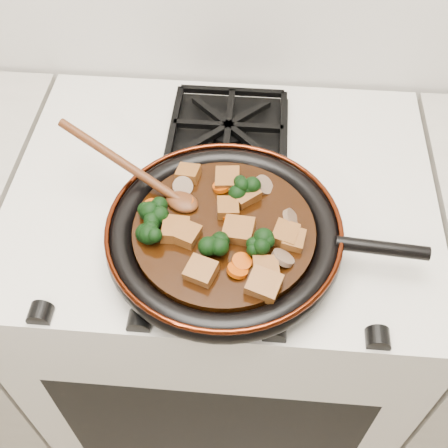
{
  "coord_description": "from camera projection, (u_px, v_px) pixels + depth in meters",
  "views": [
    {
      "loc": [
        0.06,
        1.02,
        1.65
      ],
      "look_at": [
        0.01,
        1.55,
        0.97
      ],
      "focal_mm": 45.0,
      "sensor_mm": 36.0,
      "label": 1
    }
  ],
  "objects": [
    {
      "name": "tofu_cube_9",
      "position": [
        185.0,
        234.0,
        0.85
      ],
      "size": [
        0.05,
        0.05,
        0.03
      ],
      "primitive_type": "cube",
      "rotation": [
        0.02,
        -0.05,
        2.79
      ],
      "color": "brown",
      "rests_on": "braising_sauce"
    },
    {
      "name": "broccoli_floret_4",
      "position": [
        149.0,
        236.0,
        0.85
      ],
      "size": [
        0.09,
        0.08,
        0.07
      ],
      "primitive_type": null,
      "rotation": [
        -0.19,
        -0.09,
        1.07
      ],
      "color": "black",
      "rests_on": "braising_sauce"
    },
    {
      "name": "tofu_cube_2",
      "position": [
        201.0,
        271.0,
        0.81
      ],
      "size": [
        0.05,
        0.05,
        0.03
      ],
      "primitive_type": "cube",
      "rotation": [
        -0.11,
        0.03,
        2.79
      ],
      "color": "brown",
      "rests_on": "braising_sauce"
    },
    {
      "name": "carrot_coin_4",
      "position": [
        222.0,
        187.0,
        0.92
      ],
      "size": [
        0.03,
        0.03,
        0.02
      ],
      "primitive_type": "cylinder",
      "rotation": [
        -0.15,
        -0.18,
        0.0
      ],
      "color": "#AD3D04",
      "rests_on": "braising_sauce"
    },
    {
      "name": "carrot_coin_3",
      "position": [
        242.0,
        262.0,
        0.83
      ],
      "size": [
        0.03,
        0.03,
        0.01
      ],
      "primitive_type": "cylinder",
      "rotation": [
        0.05,
        0.19,
        0.0
      ],
      "color": "#AD3D04",
      "rests_on": "braising_sauce"
    },
    {
      "name": "tofu_cube_11",
      "position": [
        264.0,
        285.0,
        0.8
      ],
      "size": [
        0.06,
        0.06,
        0.03
      ],
      "primitive_type": "cube",
      "rotation": [
        0.07,
        -0.09,
        1.25
      ],
      "color": "brown",
      "rests_on": "braising_sauce"
    },
    {
      "name": "skillet",
      "position": [
        225.0,
        234.0,
        0.88
      ],
      "size": [
        0.5,
        0.37,
        0.05
      ],
      "rotation": [
        0.0,
        0.0,
        -0.07
      ],
      "color": "black",
      "rests_on": "burner_grate_front"
    },
    {
      "name": "tofu_cube_4",
      "position": [
        188.0,
        174.0,
        0.93
      ],
      "size": [
        0.04,
        0.04,
        0.03
      ],
      "primitive_type": "cube",
      "rotation": [
        0.07,
        0.1,
        2.97
      ],
      "color": "brown",
      "rests_on": "braising_sauce"
    },
    {
      "name": "carrot_coin_5",
      "position": [
        229.0,
        213.0,
        0.89
      ],
      "size": [
        0.03,
        0.03,
        0.01
      ],
      "primitive_type": "cylinder",
      "rotation": [
        -0.05,
        -0.14,
        0.0
      ],
      "color": "#AD3D04",
      "rests_on": "braising_sauce"
    },
    {
      "name": "wooden_spoon",
      "position": [
        147.0,
        179.0,
        0.9
      ],
      "size": [
        0.15,
        0.09,
        0.24
      ],
      "rotation": [
        0.0,
        0.0,
        2.7
      ],
      "color": "#4D2510",
      "rests_on": "braising_sauce"
    },
    {
      "name": "carrot_coin_2",
      "position": [
        186.0,
        203.0,
        0.9
      ],
      "size": [
        0.03,
        0.03,
        0.02
      ],
      "primitive_type": "cylinder",
      "rotation": [
        -0.06,
        -0.31,
        0.0
      ],
      "color": "#AD3D04",
      "rests_on": "braising_sauce"
    },
    {
      "name": "tofu_cube_3",
      "position": [
        228.0,
        208.0,
        0.89
      ],
      "size": [
        0.04,
        0.04,
        0.02
      ],
      "primitive_type": "cube",
      "rotation": [
        0.04,
        0.02,
        1.69
      ],
      "color": "brown",
      "rests_on": "braising_sauce"
    },
    {
      "name": "broccoli_floret_2",
      "position": [
        153.0,
        213.0,
        0.88
      ],
      "size": [
        0.09,
        0.09,
        0.07
      ],
      "primitive_type": null,
      "rotation": [
        0.22,
        0.16,
        2.19
      ],
      "color": "black",
      "rests_on": "braising_sauce"
    },
    {
      "name": "tofu_cube_7",
      "position": [
        245.0,
        195.0,
        0.9
      ],
      "size": [
        0.06,
        0.06,
        0.03
      ],
      "primitive_type": "cube",
      "rotation": [
        0.05,
        -0.09,
        0.66
      ],
      "color": "brown",
      "rests_on": "braising_sauce"
    },
    {
      "name": "burner_grate_back",
      "position": [
        228.0,
        129.0,
        1.08
      ],
      "size": [
        0.23,
        0.23,
        0.03
      ],
      "primitive_type": null,
      "color": "black",
      "rests_on": "stove"
    },
    {
      "name": "mushroom_slice_0",
      "position": [
        263.0,
        185.0,
        0.92
      ],
      "size": [
        0.04,
        0.04,
        0.03
      ],
      "primitive_type": "cylinder",
      "rotation": [
        0.64,
        0.0,
        1.35
      ],
      "color": "brown",
      "rests_on": "braising_sauce"
    },
    {
      "name": "broccoli_floret_3",
      "position": [
        245.0,
        188.0,
        0.91
      ],
      "size": [
        0.09,
        0.08,
        0.07
      ],
      "primitive_type": null,
      "rotation": [
        0.18,
        0.17,
        0.64
      ],
      "color": "black",
      "rests_on": "braising_sauce"
    },
    {
      "name": "tofu_cube_0",
      "position": [
        293.0,
        240.0,
        0.85
      ],
      "size": [
        0.04,
        0.04,
        0.02
      ],
      "primitive_type": "cube",
      "rotation": [
        0.1,
        -0.05,
        1.39
      ],
      "color": "brown",
      "rests_on": "braising_sauce"
    },
    {
      "name": "broccoli_floret_0",
      "position": [
        154.0,
        229.0,
        0.86
      ],
      "size": [
        0.09,
        0.09,
        0.06
      ],
      "primitive_type": null,
      "rotation": [
        -0.19,
        -0.0,
        2.38
      ],
      "color": "black",
      "rests_on": "braising_sauce"
    },
    {
      "name": "tofu_cube_10",
      "position": [
        175.0,
        230.0,
        0.86
      ],
      "size": [
        0.04,
        0.04,
        0.03
      ],
      "primitive_type": "cube",
      "rotation": [
        -0.03,
        0.11,
        0.04
      ],
      "color": "brown",
      "rests_on": "braising_sauce"
    },
    {
      "name": "tofu_cube_6",
      "position": [
        285.0,
        235.0,
        0.85
      ],
      "size": [
        0.05,
        0.05,
        0.02
      ],
      "primitive_type": "cube",
      "rotation": [
        0.06,
        -0.0,
        1.29
      ],
      "color": "brown",
      "rests_on": "braising_sauce"
    },
    {
      "name": "carrot_coin_1",
      "position": [
        153.0,
        206.0,
        0.89
      ],
      "size": [
        0.03,
        0.03,
        0.01
      ],
      "primitive_type": "cylinder",
      "rotation": [
        -0.06,
        0.16,
        0.0
      ],
      "color": "#AD3D04",
      "rests_on": "braising_sauce"
    },
    {
      "name": "broccoli_floret_1",
      "position": [
        261.0,
        247.0,
        0.83
      ],
      "size": [
        0.07,
        0.07,
        0.06
      ],
      "primitive_type": null,
      "rotation": [
        0.08,
        -0.02,
        0.17
      ],
      "color": "black",
      "rests_on": "braising_sauce"
    },
    {
      "name": "mushroom_slice_2",
      "position": [
        292.0,
        220.0,
        0.87
      ],
      "size": [
        0.03,
        0.04,
        0.03
      ],
      "primitive_type": "cylinder",
      "rotation": [
        0.91,
        0.0,
        1.68
      ],
      "color": "brown",
      "rests_on": "braising_sauce"
    },
    {
      "name": "stove",
      "position": [
        223.0,
        313.0,
        1.36
      ],
      "size": [
        0.76,
        0.6,
        0.9
      ],
      "primitive_type": "cube",
      "color": "beige",
      "rests_on": "ground"
    },
    {
      "name": "burner_grate_front",
      "position": [
        215.0,
        247.0,
        0.91
      ],
      "size": [
        0.23,
        0.23,
        0.03
      ],
      "primitive_type": null,
      "color": "black",
      "rests_on": "stove"
    },
    {
      "name": "braising_sauce",
      "position": [
        224.0,
        232.0,
        0.88
      ],
      "size": [
        0.29,
        0.29,
        0.02
      ],
      "primitive_type": "cylinder",
      "color": "black",
      "rests_on": "skillet"
    },
    {
      "name": "tofu_cube_5",
      "position": [
        266.0,
        268.0,
        0.82
      ],
      "size": [
        0.04,
        0.04,
        0.02
      ],
      "primitive_type": "cube",
      "rotation": [
        0.02,
        0.02,
        0.13
      ],
      "color": "brown",
      "rests_on": "braising_sauce"
    },
    {
      "name": "broccoli_floret_5",
      "position": [
        214.0,
        244.0,
        0.84
      ],
      "size": [
        0.08,
        0.08,
        0.07
      ],
      "primitive_type": null,
      "rotation": [
        -0.25,
        -0.11,
        1.85
      ],
      "color": "black",
      "rests_on": "braising_sauce"
    },
    {
      "name": "mushroom_slice_3",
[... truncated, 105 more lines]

